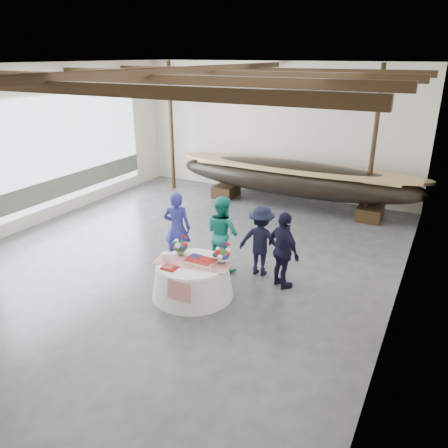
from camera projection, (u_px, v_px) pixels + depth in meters
The scene contains 14 objects.
floor at pixel (184, 255), 10.94m from camera, with size 10.00×12.00×0.01m, color #3D3D42.
wall_back at pixel (275, 130), 15.06m from camera, with size 10.00×0.02×4.50m, color silver.
wall_left at pixel (31, 147), 12.28m from camera, with size 0.02×12.00×4.50m, color silver.
wall_right at pixel (411, 199), 7.95m from camera, with size 0.02×12.00×4.50m, color silver.
ceiling at pixel (176, 64), 9.30m from camera, with size 10.00×12.00×0.01m, color white.
pavilion_structure at pixel (197, 86), 10.15m from camera, with size 9.80×11.76×4.50m.
open_bay at pixel (62, 156), 13.24m from camera, with size 0.03×7.00×3.20m.
longboat_display at pixel (294, 178), 14.02m from camera, with size 8.21×1.64×1.54m.
banquet_table at pixel (193, 279), 9.03m from camera, with size 1.70×1.70×0.73m.
tabletop_items at pixel (197, 253), 8.98m from camera, with size 1.64×0.97×0.40m.
guest_woman_blue at pixel (177, 228), 10.26m from camera, with size 0.65×0.42×1.77m, color navy.
guest_woman_teal at pixel (222, 233), 10.00m from camera, with size 0.86×0.67×1.76m, color #1A8675.
guest_man_left at pixel (261, 241), 9.75m from camera, with size 1.05×0.60×1.62m, color black.
guest_man_right at pixel (283, 251), 9.17m from camera, with size 1.00×0.42×1.70m, color black.
Camera 1 is at (5.50, -8.29, 4.71)m, focal length 35.00 mm.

